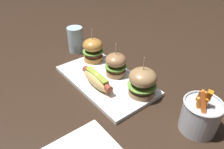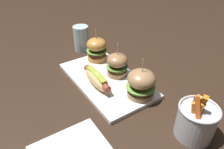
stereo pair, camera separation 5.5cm
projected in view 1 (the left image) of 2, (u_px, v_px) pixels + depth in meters
name	position (u px, v px, depth m)	size (l,w,h in m)	color
ground_plane	(106.00, 82.00, 0.82)	(3.00, 3.00, 0.00)	black
platter_main	(106.00, 80.00, 0.82)	(0.39, 0.22, 0.01)	white
hot_dog	(97.00, 79.00, 0.77)	(0.17, 0.06, 0.05)	#DCB46B
slider_left	(93.00, 50.00, 0.91)	(0.09, 0.09, 0.14)	#BA7B35
slider_center	(116.00, 64.00, 0.82)	(0.08, 0.08, 0.13)	#996D46
slider_right	(142.00, 82.00, 0.72)	(0.10, 0.10, 0.14)	#9C754B
fries_bucket	(200.00, 115.00, 0.60)	(0.11, 0.11, 0.15)	#B7BABF
water_glass	(76.00, 40.00, 1.00)	(0.07, 0.07, 0.12)	silver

